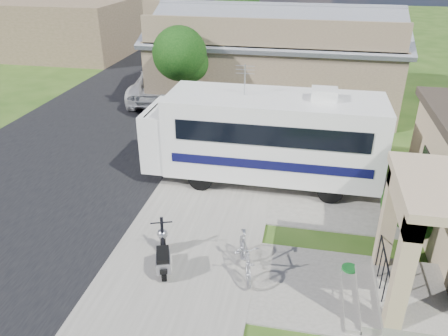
% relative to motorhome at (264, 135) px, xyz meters
% --- Properties ---
extents(ground, '(120.00, 120.00, 0.00)m').
position_rel_motorhome_xyz_m(ground, '(-0.56, -4.32, -1.78)').
color(ground, '#244412').
extents(street_slab, '(9.00, 80.00, 0.02)m').
position_rel_motorhome_xyz_m(street_slab, '(-8.06, 5.68, -1.77)').
color(street_slab, black).
rests_on(street_slab, ground).
extents(sidewalk_slab, '(4.00, 80.00, 0.06)m').
position_rel_motorhome_xyz_m(sidewalk_slab, '(-1.56, 5.68, -1.75)').
color(sidewalk_slab, slate).
rests_on(sidewalk_slab, ground).
extents(driveway_slab, '(7.00, 6.00, 0.05)m').
position_rel_motorhome_xyz_m(driveway_slab, '(0.94, 0.18, -1.76)').
color(driveway_slab, slate).
rests_on(driveway_slab, ground).
extents(walk_slab, '(4.00, 3.00, 0.05)m').
position_rel_motorhome_xyz_m(walk_slab, '(2.44, -5.32, -1.76)').
color(walk_slab, slate).
rests_on(walk_slab, ground).
extents(warehouse, '(12.50, 8.40, 5.04)m').
position_rel_motorhome_xyz_m(warehouse, '(-0.56, 9.65, 0.21)').
color(warehouse, brown).
rests_on(warehouse, ground).
extents(distant_bldg_far, '(10.00, 8.00, 4.00)m').
position_rel_motorhome_xyz_m(distant_bldg_far, '(-17.56, 17.68, 0.22)').
color(distant_bldg_far, brown).
rests_on(distant_bldg_far, ground).
extents(distant_bldg_near, '(8.00, 7.00, 3.20)m').
position_rel_motorhome_xyz_m(distant_bldg_near, '(-15.56, 29.68, -0.18)').
color(distant_bldg_near, brown).
rests_on(distant_bldg_near, ground).
extents(street_tree_a, '(2.44, 2.40, 4.58)m').
position_rel_motorhome_xyz_m(street_tree_a, '(-4.26, 4.73, 1.47)').
color(street_tree_a, '#312216').
rests_on(street_tree_a, ground).
extents(street_tree_b, '(2.44, 2.40, 4.73)m').
position_rel_motorhome_xyz_m(street_tree_b, '(-4.26, 14.73, 1.61)').
color(street_tree_b, '#312216').
rests_on(street_tree_b, ground).
extents(street_tree_c, '(2.44, 2.40, 4.42)m').
position_rel_motorhome_xyz_m(street_tree_c, '(-4.26, 23.73, 1.32)').
color(street_tree_c, '#312216').
rests_on(street_tree_c, ground).
extents(motorhome, '(8.10, 2.67, 4.15)m').
position_rel_motorhome_xyz_m(motorhome, '(0.00, 0.00, 0.00)').
color(motorhome, white).
rests_on(motorhome, ground).
extents(shrub, '(2.10, 2.01, 2.58)m').
position_rel_motorhome_xyz_m(shrub, '(4.72, -2.51, -0.46)').
color(shrub, '#312216').
rests_on(shrub, ground).
extents(scooter, '(0.84, 1.61, 1.09)m').
position_rel_motorhome_xyz_m(scooter, '(-1.95, -5.40, -1.29)').
color(scooter, black).
rests_on(scooter, ground).
extents(bicycle, '(1.02, 1.87, 1.08)m').
position_rel_motorhome_xyz_m(bicycle, '(0.15, -5.13, -1.24)').
color(bicycle, '#98979E').
rests_on(bicycle, ground).
extents(pickup_truck, '(3.67, 6.35, 1.66)m').
position_rel_motorhome_xyz_m(pickup_truck, '(-6.68, 8.37, -0.95)').
color(pickup_truck, silver).
rests_on(pickup_truck, ground).
extents(van, '(2.31, 5.61, 1.62)m').
position_rel_motorhome_xyz_m(van, '(-7.13, 15.82, -0.97)').
color(van, silver).
rests_on(van, ground).
extents(garden_hose, '(0.40, 0.40, 0.18)m').
position_rel_motorhome_xyz_m(garden_hose, '(2.81, -4.63, -1.69)').
color(garden_hose, '#146622').
rests_on(garden_hose, ground).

